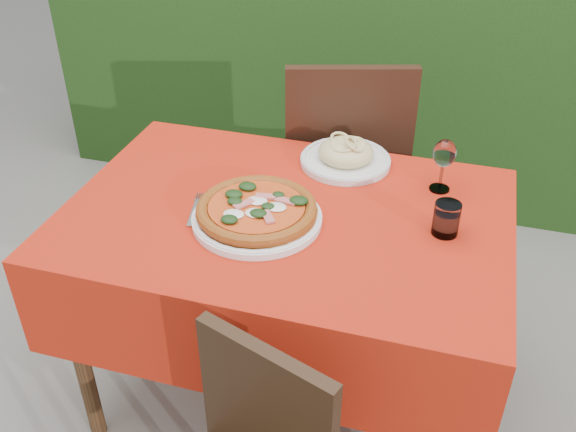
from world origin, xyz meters
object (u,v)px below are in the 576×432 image
(pizza_plate, at_px, (257,212))
(fork, at_px, (194,213))
(chair_far, at_px, (344,163))
(wine_glass, at_px, (444,155))
(pasta_plate, at_px, (346,156))
(water_glass, at_px, (446,220))

(pizza_plate, bearing_deg, fork, -175.92)
(chair_far, relative_size, fork, 5.31)
(wine_glass, xyz_separation_m, fork, (-0.66, -0.33, -0.11))
(wine_glass, bearing_deg, pasta_plate, 166.11)
(wine_glass, distance_m, fork, 0.74)
(chair_far, relative_size, pasta_plate, 3.43)
(chair_far, xyz_separation_m, fork, (-0.29, -0.72, 0.18))
(pizza_plate, xyz_separation_m, water_glass, (0.50, 0.09, 0.01))
(chair_far, distance_m, pizza_plate, 0.75)
(pasta_plate, relative_size, wine_glass, 1.74)
(chair_far, height_order, fork, chair_far)
(pasta_plate, height_order, water_glass, water_glass)
(pizza_plate, height_order, water_glass, water_glass)
(water_glass, relative_size, fork, 0.50)
(water_glass, distance_m, fork, 0.70)
(water_glass, height_order, fork, water_glass)
(fork, bearing_deg, wine_glass, 14.08)
(wine_glass, bearing_deg, fork, -153.32)
(chair_far, height_order, water_glass, chair_far)
(pizza_plate, distance_m, wine_glass, 0.57)
(chair_far, distance_m, pasta_plate, 0.39)
(pasta_plate, bearing_deg, water_glass, -41.57)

